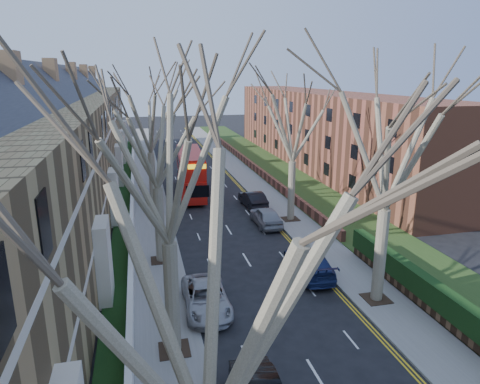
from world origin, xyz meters
TOP-DOWN VIEW (x-y plane):
  - pavement_left at (-6.00, 39.00)m, footprint 3.00×102.00m
  - pavement_right at (6.00, 39.00)m, footprint 3.00×102.00m
  - terrace_left at (-13.65, 31.00)m, footprint 9.70×78.00m
  - flats_right at (17.46, 43.00)m, footprint 13.97×54.00m
  - front_wall_left at (-7.65, 31.00)m, footprint 0.30×78.00m
  - grass_verge_right at (10.50, 39.00)m, footprint 6.00×102.00m
  - tree_left_near at (-5.70, -4.00)m, footprint 9.80×9.80m
  - tree_left_mid at (-5.70, 6.00)m, footprint 10.50×10.50m
  - tree_left_far at (-5.70, 16.00)m, footprint 10.15×10.15m
  - tree_left_dist at (-5.70, 28.00)m, footprint 10.50×10.50m
  - tree_right_mid at (5.70, 8.00)m, footprint 10.50×10.50m
  - tree_right_far at (5.70, 22.00)m, footprint 10.15×10.15m
  - double_decker_bus at (-1.65, 32.42)m, footprint 3.15×10.74m
  - car_left_far at (-3.70, 9.31)m, footprint 2.42×5.11m
  - car_right_near at (3.32, 12.08)m, footprint 2.62×5.59m
  - car_right_mid at (3.27, 21.34)m, footprint 1.92×4.68m
  - car_right_far at (3.53, 26.52)m, footprint 1.87×4.78m

SIDE VIEW (x-z plane):
  - pavement_left at x=-6.00m, z-range 0.00..0.12m
  - pavement_right at x=6.00m, z-range 0.00..0.12m
  - grass_verge_right at x=10.50m, z-range 0.12..0.18m
  - front_wall_left at x=-7.65m, z-range 0.12..1.12m
  - car_left_far at x=-3.70m, z-range 0.00..1.41m
  - car_right_far at x=3.53m, z-range 0.00..1.55m
  - car_right_near at x=3.32m, z-range 0.00..1.58m
  - car_right_mid at x=3.27m, z-range 0.00..1.59m
  - double_decker_bus at x=-1.65m, z-range -0.04..4.42m
  - flats_right at x=17.46m, z-range -0.02..9.98m
  - terrace_left at x=-13.65m, z-range -1.27..12.33m
  - tree_left_near at x=-5.70m, z-range 2.06..15.79m
  - tree_left_far at x=-5.70m, z-range 2.13..16.35m
  - tree_right_far at x=5.70m, z-range 2.13..16.35m
  - tree_left_mid at x=-5.70m, z-range 2.20..16.91m
  - tree_right_mid at x=5.70m, z-range 2.20..16.91m
  - tree_left_dist at x=-5.70m, z-range 2.20..16.91m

